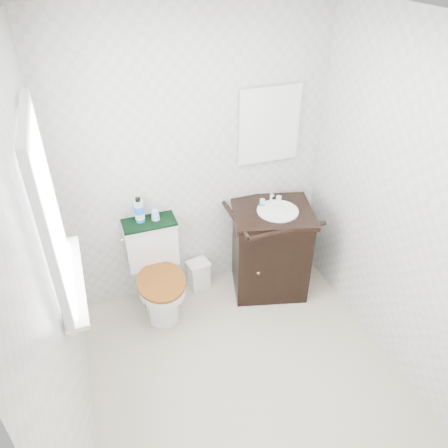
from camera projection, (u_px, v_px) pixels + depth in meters
floor at (249, 381)px, 3.20m from camera, size 2.40×2.40×0.00m
ceiling at (268, 26)px, 1.85m from camera, size 2.40×2.40×0.00m
wall_back at (197, 164)px, 3.46m from camera, size 2.40×0.00×2.40m
wall_front at (386, 440)px, 1.59m from camera, size 2.40×0.00×2.40m
wall_left at (57, 295)px, 2.22m from camera, size 0.00×2.40×2.40m
wall_right at (412, 216)px, 2.83m from camera, size 0.00×2.40×2.40m
window at (47, 211)px, 2.22m from camera, size 0.02×0.70×0.90m
mirror at (269, 125)px, 3.47m from camera, size 0.50×0.02×0.60m
toilet at (157, 276)px, 3.63m from camera, size 0.43×0.63×0.80m
vanity at (270, 248)px, 3.81m from camera, size 0.78×0.71×0.92m
trash_bin at (199, 274)px, 3.96m from camera, size 0.22×0.19×0.28m
towel at (149, 222)px, 3.47m from camera, size 0.42×0.22×0.02m
mouthwash_bottle at (139, 211)px, 3.41m from camera, size 0.07×0.07×0.21m
cup at (155, 215)px, 3.47m from camera, size 0.07×0.07×0.08m
soap_bar at (262, 205)px, 3.64m from camera, size 0.07×0.04×0.02m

